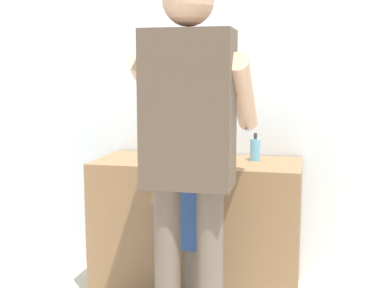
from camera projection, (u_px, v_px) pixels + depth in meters
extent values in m
cube|color=silver|center=(208.00, 69.00, 3.23)|extent=(4.40, 0.08, 2.70)
cube|color=olive|center=(198.00, 226.00, 3.05)|extent=(1.21, 0.54, 0.81)
cylinder|color=silver|center=(197.00, 152.00, 2.97)|extent=(0.39, 0.39, 0.11)
cylinder|color=beige|center=(197.00, 151.00, 2.96)|extent=(0.32, 0.32, 0.09)
cylinder|color=#B7BABF|center=(205.00, 141.00, 3.19)|extent=(0.03, 0.03, 0.18)
cylinder|color=#B7BABF|center=(203.00, 129.00, 3.13)|extent=(0.02, 0.12, 0.02)
cylinder|color=#B7BABF|center=(194.00, 150.00, 3.22)|extent=(0.04, 0.04, 0.05)
cylinder|color=#B7BABF|center=(216.00, 151.00, 3.19)|extent=(0.04, 0.04, 0.05)
cylinder|color=silver|center=(144.00, 151.00, 3.05)|extent=(0.07, 0.07, 0.09)
cylinder|color=green|center=(143.00, 143.00, 3.03)|extent=(0.04, 0.02, 0.17)
cube|color=white|center=(143.00, 127.00, 3.02)|extent=(0.01, 0.02, 0.02)
cylinder|color=#E5387F|center=(145.00, 143.00, 3.03)|extent=(0.03, 0.02, 0.17)
cube|color=white|center=(145.00, 127.00, 3.02)|extent=(0.01, 0.02, 0.02)
cylinder|color=#66B2D1|center=(255.00, 150.00, 2.98)|extent=(0.06, 0.06, 0.13)
cylinder|color=#2D2D2D|center=(255.00, 136.00, 2.97)|extent=(0.02, 0.02, 0.03)
cylinder|color=#6B5B4C|center=(172.00, 284.00, 2.69)|extent=(0.06, 0.06, 0.42)
cylinder|color=#6B5B4C|center=(191.00, 285.00, 2.67)|extent=(0.06, 0.06, 0.42)
cube|color=#33569E|center=(181.00, 213.00, 2.63)|extent=(0.21, 0.12, 0.37)
sphere|color=#D8A884|center=(181.00, 165.00, 2.59)|extent=(0.12, 0.12, 0.12)
cylinder|color=#D8A884|center=(165.00, 201.00, 2.74)|extent=(0.05, 0.25, 0.20)
cylinder|color=#D8A884|center=(206.00, 203.00, 2.69)|extent=(0.05, 0.25, 0.20)
cylinder|color=#6B5B4C|center=(168.00, 269.00, 2.38)|extent=(0.12, 0.12, 0.81)
cylinder|color=#6B5B4C|center=(210.00, 273.00, 2.34)|extent=(0.12, 0.12, 0.81)
cube|color=brown|center=(188.00, 110.00, 2.25)|extent=(0.41, 0.23, 0.70)
sphere|color=#D8A884|center=(188.00, 0.00, 2.19)|extent=(0.23, 0.23, 0.23)
cylinder|color=#D8A884|center=(153.00, 94.00, 2.47)|extent=(0.10, 0.49, 0.38)
cylinder|color=#D8A884|center=(243.00, 95.00, 2.37)|extent=(0.10, 0.49, 0.38)
cylinder|color=blue|center=(247.00, 129.00, 2.58)|extent=(0.01, 0.14, 0.03)
cube|color=white|center=(249.00, 126.00, 2.65)|extent=(0.01, 0.02, 0.02)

